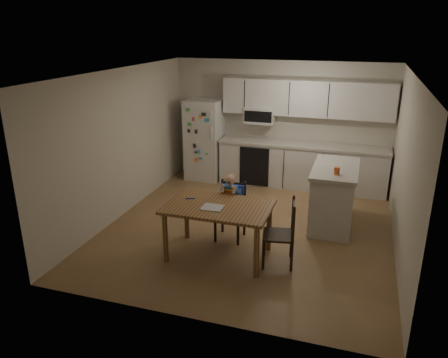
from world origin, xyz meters
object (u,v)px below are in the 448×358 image
red_cup (337,171)px  chair_side (286,229)px  refrigerator (205,139)px  chair_booster (231,199)px  kitchen_island (333,196)px  dining_table (218,212)px

red_cup → chair_side: bearing=-115.8°
red_cup → chair_side: 1.38m
refrigerator → chair_side: 3.89m
chair_booster → chair_side: bearing=-30.1°
kitchen_island → chair_side: bearing=-109.1°
kitchen_island → chair_booster: 1.76m
refrigerator → kitchen_island: bearing=-29.6°
dining_table → chair_side: chair_side is taller
kitchen_island → dining_table: (-1.47, -1.58, 0.17)m
kitchen_island → chair_side: (-0.52, -1.51, 0.03)m
refrigerator → dining_table: (1.37, -3.19, -0.17)m
refrigerator → kitchen_island: refrigerator is taller
dining_table → chair_side: size_ratio=1.54×
red_cup → chair_booster: red_cup is taller
chair_side → refrigerator: bearing=-153.8°
refrigerator → dining_table: bearing=-66.8°
refrigerator → dining_table: refrigerator is taller
refrigerator → red_cup: size_ratio=14.90×
refrigerator → chair_side: size_ratio=1.79×
refrigerator → dining_table: 3.47m
red_cup → chair_side: size_ratio=0.12×
dining_table → chair_booster: bearing=90.0°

